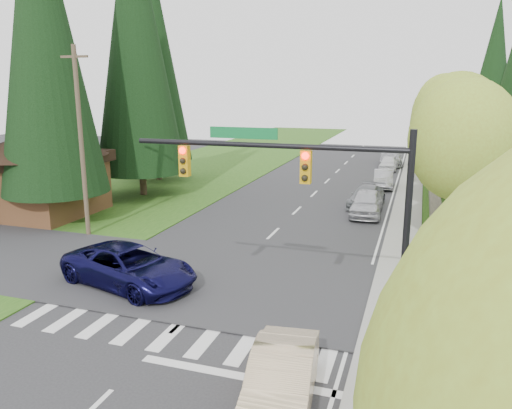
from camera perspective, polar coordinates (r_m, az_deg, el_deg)
The scene contains 28 objects.
ground at distance 14.73m, azimuth -16.39°, elevation -19.89°, with size 120.00×120.00×0.00m, color #28282B.
grass_west at distance 37.10m, azimuth -15.60°, elevation 0.55°, with size 14.00×110.00×0.06m, color #234A13.
cross_street at distance 20.98m, azimuth -3.87°, elevation -8.92°, with size 120.00×8.00×0.10m, color #28282B.
sidewalk_east at distance 32.91m, azimuth 16.86°, elevation -1.07°, with size 1.80×80.00×0.13m, color gray.
curb_east at distance 32.94m, azimuth 15.39°, elevation -0.96°, with size 0.20×80.00×0.13m, color gray.
stone_wall_north at distance 40.68m, azimuth 19.64°, elevation 1.83°, with size 0.70×40.00×0.70m, color #4C4438.
traffic_signal at distance 15.06m, azimuth 6.30°, elevation 1.93°, with size 8.70×0.37×6.80m.
brown_building at distance 33.88m, azimuth -23.45°, elevation 4.11°, with size 8.40×8.40×5.40m.
utility_pole at distance 27.85m, azimuth -19.36°, elevation 6.84°, with size 1.60×0.24×10.00m.
decid_tree_0 at distance 24.13m, azimuth 22.62°, elevation 6.76°, with size 4.80×4.80×8.37m.
decid_tree_1 at distance 31.08m, azimuth 21.99°, elevation 8.45°, with size 5.20×5.20×8.80m.
decid_tree_2 at distance 38.04m, azimuth 21.11°, elevation 9.45°, with size 5.00×5.00×8.82m.
decid_tree_3 at distance 45.04m, azimuth 20.85°, elevation 9.61°, with size 5.00×5.00×8.55m.
decid_tree_4 at distance 52.02m, azimuth 20.72°, elevation 10.46°, with size 5.40×5.40×9.18m.
decid_tree_5 at distance 59.02m, azimuth 20.25°, elevation 10.23°, with size 4.80×4.80×8.30m.
decid_tree_6 at distance 66.01m, azimuth 20.20°, elevation 10.77°, with size 5.20×5.20×8.86m.
conifer_w_a at distance 31.59m, azimuth -23.18°, elevation 17.52°, with size 6.12×6.12×19.80m.
conifer_w_b at distance 36.50m, azimuth -22.47°, elevation 15.30°, with size 5.44×5.44×17.80m.
conifer_w_c at distance 37.53m, azimuth -13.62°, elevation 18.13°, with size 6.46×6.46×20.80m.
conifer_w_e at distance 43.63m, azimuth -11.59°, elevation 16.20°, with size 5.78×5.78×18.80m.
conifer_e_c at distance 58.34m, azimuth 25.52°, elevation 13.44°, with size 5.10×5.10×16.80m.
sedan_champagne at distance 13.30m, azimuth 2.88°, elevation -19.42°, with size 1.59×4.56×1.50m, color beige.
suv_navy at distance 21.02m, azimuth -14.30°, elevation -6.88°, with size 2.74×5.93×1.65m, color #0C0A36.
parked_car_a at distance 32.11m, azimuth 12.52°, elevation 0.18°, with size 1.88×4.68×1.59m, color #B7B8BD.
parked_car_b at distance 34.44m, azimuth 12.53°, elevation 0.87°, with size 1.90×4.67×1.36m, color slate.
parked_car_c at distance 41.28m, azimuth 14.35°, elevation 2.84°, with size 1.47×4.22×1.39m, color #9E9EA3.
parked_car_d at distance 50.15m, azimuth 14.93°, elevation 4.60°, with size 1.62×4.02×1.37m, color silver.
parked_car_e at distance 53.51m, azimuth 15.16°, elevation 5.23°, with size 2.21×5.44×1.58m, color #A0A0A4.
Camera 1 is at (7.40, -9.95, 7.95)m, focal length 35.00 mm.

